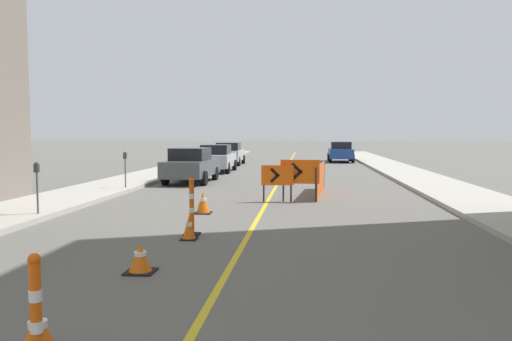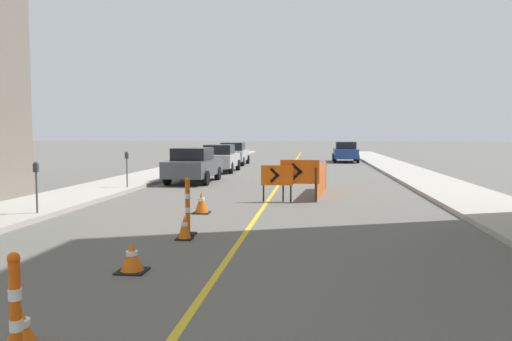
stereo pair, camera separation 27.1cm
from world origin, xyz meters
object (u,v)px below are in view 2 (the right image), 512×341
(delineator_post_front, at_px, (16,325))
(parked_car_curb_near, at_px, (194,165))
(traffic_cone_fourth, at_px, (184,228))
(parking_meter_far_curb, at_px, (36,177))
(parked_car_curb_far, at_px, (233,154))
(delineator_post_rear, at_px, (188,210))
(parked_car_opposite_side, at_px, (345,152))
(traffic_cone_third, at_px, (132,258))
(traffic_cone_second, at_px, (21,330))
(arrow_barricade_primary, at_px, (277,177))
(arrow_barricade_secondary, at_px, (300,173))
(parked_car_curb_mid, at_px, (220,158))
(parking_meter_near_curb, at_px, (127,162))
(traffic_cone_fifth, at_px, (201,203))

(delineator_post_front, relative_size, parked_car_curb_near, 0.27)
(traffic_cone_fourth, distance_m, parking_meter_far_curb, 5.09)
(parked_car_curb_far, bearing_deg, delineator_post_rear, -84.39)
(delineator_post_front, distance_m, parked_car_opposite_side, 35.88)
(traffic_cone_third, height_order, traffic_cone_fourth, traffic_cone_fourth)
(traffic_cone_second, xyz_separation_m, traffic_cone_fourth, (0.24, 5.57, 0.01))
(arrow_barricade_primary, height_order, parked_car_curb_far, parked_car_curb_far)
(arrow_barricade_secondary, distance_m, parked_car_curb_near, 7.83)
(traffic_cone_third, xyz_separation_m, parked_car_curb_mid, (-2.54, 20.97, 0.56))
(traffic_cone_second, relative_size, parking_meter_near_curb, 0.36)
(arrow_barricade_secondary, bearing_deg, delineator_post_front, -98.63)
(parked_car_curb_near, height_order, parked_car_curb_mid, same)
(delineator_post_front, height_order, parking_meter_near_curb, parking_meter_near_curb)
(delineator_post_front, bearing_deg, parked_car_curb_far, 95.64)
(delineator_post_rear, xyz_separation_m, parked_car_opposite_side, (5.22, 28.94, 0.24))
(parked_car_curb_mid, distance_m, parked_car_opposite_side, 13.54)
(parked_car_curb_far, bearing_deg, parked_car_opposite_side, 27.13)
(traffic_cone_third, xyz_separation_m, parked_car_curb_near, (-2.56, 14.64, 0.56))
(arrow_barricade_primary, xyz_separation_m, parked_car_curb_far, (-4.54, 19.01, -0.04))
(parked_car_curb_mid, height_order, parked_car_opposite_side, same)
(delineator_post_front, distance_m, arrow_barricade_primary, 12.17)
(delineator_post_front, bearing_deg, parking_meter_far_curb, 119.29)
(traffic_cone_third, bearing_deg, arrow_barricade_primary, 78.54)
(parked_car_curb_far, relative_size, parking_meter_near_curb, 3.10)
(arrow_barricade_primary, bearing_deg, delineator_post_rear, -109.95)
(delineator_post_front, relative_size, parking_meter_far_curb, 0.87)
(delineator_post_rear, distance_m, parked_car_curb_near, 11.93)
(parking_meter_far_curb, bearing_deg, traffic_cone_second, -60.69)
(traffic_cone_second, relative_size, parked_car_opposite_side, 0.11)
(parked_car_curb_mid, xyz_separation_m, parking_meter_near_curb, (-1.82, -9.90, 0.33))
(arrow_barricade_primary, xyz_separation_m, parking_meter_near_curb, (-6.08, 2.54, 0.29))
(traffic_cone_fourth, bearing_deg, delineator_post_front, -89.51)
(arrow_barricade_primary, bearing_deg, parked_car_curb_near, 121.12)
(traffic_cone_third, distance_m, parking_meter_far_curb, 6.43)
(parked_car_opposite_side, bearing_deg, parking_meter_near_curb, -114.22)
(parked_car_opposite_side, distance_m, parking_meter_near_curb, 23.05)
(delineator_post_front, distance_m, delineator_post_rear, 6.58)
(arrow_barricade_secondary, xyz_separation_m, parked_car_curb_mid, (-5.00, 12.34, -0.15))
(arrow_barricade_primary, distance_m, parking_meter_far_curb, 7.21)
(delineator_post_front, xyz_separation_m, parked_car_curb_far, (-3.07, 31.09, 0.29))
(traffic_cone_third, relative_size, delineator_post_front, 0.40)
(delineator_post_front, bearing_deg, arrow_barricade_secondary, 79.73)
(traffic_cone_third, bearing_deg, arrow_barricade_secondary, 74.10)
(delineator_post_rear, distance_m, parking_meter_near_curb, 9.23)
(parking_meter_near_curb, bearing_deg, parked_car_curb_near, 63.41)
(traffic_cone_fifth, bearing_deg, parked_car_opposite_side, 77.87)
(traffic_cone_second, distance_m, delineator_post_rear, 6.07)
(traffic_cone_third, bearing_deg, parking_meter_near_curb, 111.47)
(parked_car_opposite_side, bearing_deg, traffic_cone_third, -98.80)
(traffic_cone_second, distance_m, traffic_cone_third, 3.03)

